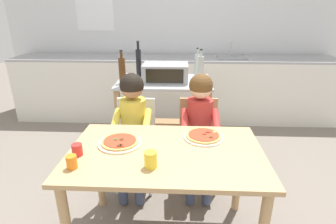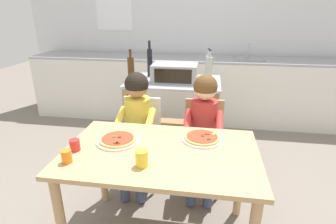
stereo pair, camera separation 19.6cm
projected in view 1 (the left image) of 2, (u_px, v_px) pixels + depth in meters
ground_plane at (171, 160)px, 3.00m from camera, size 10.75×10.75×0.00m
back_wall_tiled at (175, 24)px, 4.06m from camera, size 5.13×0.13×2.70m
kitchen_counter at (175, 88)px, 4.01m from camera, size 4.62×0.60×1.12m
kitchen_island_cart at (164, 106)px, 2.93m from camera, size 0.97×0.64×0.87m
toaster_oven at (166, 72)px, 2.78m from camera, size 0.46×0.34×0.18m
bottle_clear_vinegar at (197, 65)px, 2.91m from camera, size 0.05×0.05×0.32m
bottle_squat_spirits at (122, 73)px, 2.69m from camera, size 0.06×0.06×0.26m
bottle_dark_olive_oil at (139, 62)px, 2.93m from camera, size 0.06×0.06×0.39m
bottle_brown_beer at (200, 70)px, 2.60m from camera, size 0.06×0.06×0.35m
bottle_slim_sauce at (122, 72)px, 2.58m from camera, size 0.06×0.06×0.35m
dining_table at (166, 165)px, 1.77m from camera, size 1.25×0.78×0.73m
dining_chair_left at (136, 137)px, 2.46m from camera, size 0.36×0.36×0.81m
dining_chair_right at (198, 137)px, 2.46m from camera, size 0.36×0.36×0.81m
child_in_yellow_shirt at (132, 120)px, 2.28m from camera, size 0.32×0.42×1.07m
child_in_red_shirt at (200, 121)px, 2.27m from camera, size 0.32×0.42×1.06m
pizza_plate_cream at (120, 142)px, 1.82m from camera, size 0.30×0.30×0.03m
pizza_plate_white at (204, 136)px, 1.90m from camera, size 0.28×0.28×0.03m
drinking_cup_orange at (72, 162)px, 1.53m from camera, size 0.06×0.06×0.08m
drinking_cup_red at (77, 150)px, 1.67m from camera, size 0.07×0.07×0.08m
drinking_cup_yellow at (151, 160)px, 1.54m from camera, size 0.07×0.07×0.10m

